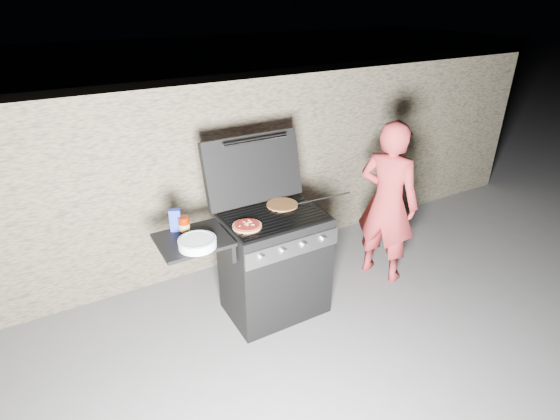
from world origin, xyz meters
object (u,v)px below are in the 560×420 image
pizza_topped (247,225)px  person (387,203)px  sauce_jar (184,224)px  gas_grill (248,273)px

pizza_topped → person: person is taller
pizza_topped → person: bearing=0.6°
sauce_jar → gas_grill: bearing=-15.3°
sauce_jar → person: bearing=-4.9°
person → pizza_topped: bearing=66.1°
gas_grill → pizza_topped: size_ratio=6.09×
gas_grill → sauce_jar: 0.68m
sauce_jar → person: 1.86m
pizza_topped → sauce_jar: size_ratio=1.80×
sauce_jar → person: person is taller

